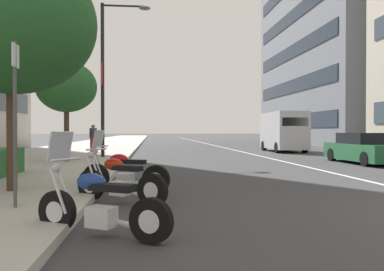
% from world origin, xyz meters
% --- Properties ---
extents(sidewalk_right_plaza, '(160.00, 8.00, 0.15)m').
position_xyz_m(sidewalk_right_plaza, '(30.00, 11.46, 0.07)').
color(sidewalk_right_plaza, '#B2ADA3').
rests_on(sidewalk_right_plaza, ground).
extents(lane_centre_stripe, '(110.00, 0.16, 0.01)m').
position_xyz_m(lane_centre_stripe, '(35.00, 0.00, 0.00)').
color(lane_centre_stripe, silver).
rests_on(lane_centre_stripe, ground).
extents(motorcycle_second_in_row, '(1.15, 1.94, 1.46)m').
position_xyz_m(motorcycle_second_in_row, '(-0.17, 7.01, 0.43)').
color(motorcycle_second_in_row, black).
rests_on(motorcycle_second_in_row, ground).
extents(motorcycle_far_end_row, '(1.36, 1.90, 1.10)m').
position_xyz_m(motorcycle_far_end_row, '(2.36, 6.94, 0.42)').
color(motorcycle_far_end_row, black).
rests_on(motorcycle_far_end_row, ground).
extents(motorcycle_mid_row, '(0.95, 2.12, 1.49)m').
position_xyz_m(motorcycle_mid_row, '(3.85, 6.95, 0.45)').
color(motorcycle_mid_row, black).
rests_on(motorcycle_mid_row, ground).
extents(car_mid_block_traffic, '(4.62, 1.87, 1.38)m').
position_xyz_m(car_mid_block_traffic, '(11.22, -3.30, 0.65)').
color(car_mid_block_traffic, '#236038').
rests_on(car_mid_block_traffic, ground).
extents(delivery_van_ahead, '(5.07, 2.20, 2.77)m').
position_xyz_m(delivery_van_ahead, '(21.30, -2.95, 1.47)').
color(delivery_van_ahead, '#B7B7BC').
rests_on(delivery_van_ahead, ground).
extents(parking_sign_by_curb, '(0.32, 0.06, 2.86)m').
position_xyz_m(parking_sign_by_curb, '(1.33, 8.61, 1.85)').
color(parking_sign_by_curb, '#47494C').
rests_on(parking_sign_by_curb, sidewalk_right_plaza).
extents(street_lamp_with_banners, '(1.26, 2.52, 7.80)m').
position_xyz_m(street_lamp_with_banners, '(14.73, 8.40, 4.84)').
color(street_lamp_with_banners, '#232326').
rests_on(street_lamp_with_banners, sidewalk_right_plaza).
extents(street_tree_far_plaza, '(3.71, 3.71, 5.29)m').
position_xyz_m(street_tree_far_plaza, '(3.37, 9.36, 3.86)').
color(street_tree_far_plaza, '#473323').
rests_on(street_tree_far_plaza, sidewalk_right_plaza).
extents(street_tree_by_lamp_post, '(2.61, 2.61, 4.34)m').
position_xyz_m(street_tree_by_lamp_post, '(11.90, 9.97, 3.37)').
color(street_tree_by_lamp_post, '#473323').
rests_on(street_tree_by_lamp_post, sidewalk_right_plaza).
extents(pedestrian_on_plaza, '(0.47, 0.47, 1.74)m').
position_xyz_m(pedestrian_on_plaza, '(19.42, 9.93, 1.03)').
color(pedestrian_on_plaza, maroon).
rests_on(pedestrian_on_plaza, sidewalk_right_plaza).
extents(office_tower_far_left_down_avenue, '(24.96, 21.37, 31.92)m').
position_xyz_m(office_tower_far_left_down_avenue, '(37.54, -20.09, 15.96)').
color(office_tower_far_left_down_avenue, slate).
rests_on(office_tower_far_left_down_avenue, ground).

